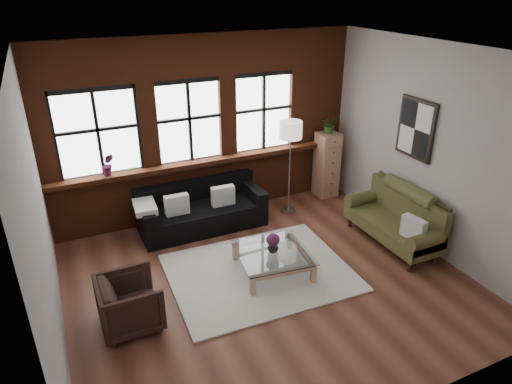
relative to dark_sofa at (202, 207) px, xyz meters
name	(u,v)px	position (x,y,z in m)	size (l,w,h in m)	color
floor	(267,281)	(0.33, -1.90, -0.39)	(5.50, 5.50, 0.00)	#582D20
ceiling	(270,53)	(0.33, -1.90, 2.81)	(5.50, 5.50, 0.00)	white
wall_back	(205,128)	(0.33, 0.60, 1.21)	(5.50, 5.50, 0.00)	#A8A39C
wall_front	(398,287)	(0.33, -4.40, 1.21)	(5.50, 5.50, 0.00)	#A8A39C
wall_left	(39,223)	(-2.42, -1.90, 1.21)	(5.00, 5.00, 0.00)	#A8A39C
wall_right	(429,150)	(3.08, -1.90, 1.21)	(5.00, 5.00, 0.00)	#A8A39C
brick_backwall	(206,129)	(0.33, 0.54, 1.21)	(5.50, 0.12, 3.20)	maroon
sill_ledge	(210,161)	(0.33, 0.45, 0.65)	(5.50, 0.30, 0.08)	maroon
window_left	(98,134)	(-1.47, 0.55, 1.36)	(1.38, 0.10, 1.50)	black
window_mid	(189,122)	(0.03, 0.55, 1.36)	(1.38, 0.10, 1.50)	black
window_right	(263,113)	(1.43, 0.55, 1.36)	(1.38, 0.10, 1.50)	black
wall_poster	(416,129)	(3.05, -1.60, 1.46)	(0.05, 0.74, 0.94)	black
shag_rug	(260,272)	(0.31, -1.69, -0.38)	(2.61, 2.05, 0.03)	beige
dark_sofa	(202,207)	(0.00, 0.00, 0.00)	(2.15, 0.87, 0.78)	black
pillow_a	(177,205)	(-0.46, -0.10, 0.19)	(0.40, 0.14, 0.34)	silver
pillow_b	(223,196)	(0.36, -0.10, 0.19)	(0.40, 0.14, 0.34)	silver
vintage_settee	(393,218)	(2.63, -1.82, 0.08)	(0.78, 1.76, 0.94)	#4B4822
pillow_settee	(414,228)	(2.55, -2.36, 0.19)	(0.14, 0.38, 0.34)	silver
armchair	(130,303)	(-1.62, -2.01, -0.05)	(0.73, 0.75, 0.68)	black
coffee_table	(273,262)	(0.51, -1.72, -0.22)	(1.03, 1.03, 0.35)	tan
vase	(273,247)	(0.51, -1.72, 0.03)	(0.16, 0.16, 0.17)	#B2B2B2
flowers	(273,240)	(0.51, -1.72, 0.16)	(0.20, 0.20, 0.20)	#622150
drawer_chest	(327,165)	(2.68, 0.23, 0.26)	(0.40, 0.40, 1.29)	tan
potted_plant_top	(329,124)	(2.68, 0.23, 1.08)	(0.31, 0.27, 0.35)	#2D5923
floor_lamp	(290,164)	(1.65, -0.11, 0.56)	(0.40, 0.40, 1.89)	#A5A5A8
sill_plant	(108,165)	(-1.40, 0.42, 0.88)	(0.21, 0.17, 0.37)	#622150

